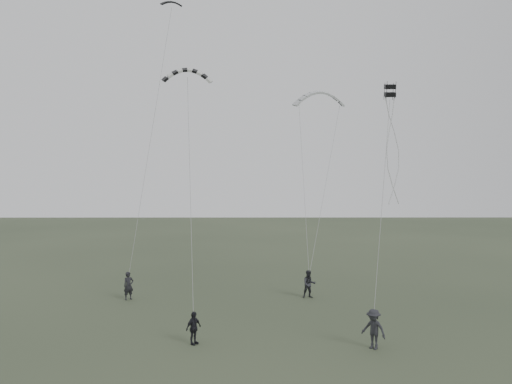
{
  "coord_description": "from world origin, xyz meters",
  "views": [
    {
      "loc": [
        1.13,
        -25.13,
        8.2
      ],
      "look_at": [
        1.23,
        6.02,
        7.11
      ],
      "focal_mm": 35.0,
      "sensor_mm": 36.0,
      "label": 1
    }
  ],
  "objects_px": {
    "kite_pale_large": "(319,92)",
    "kite_box": "(390,91)",
    "flyer_left": "(129,286)",
    "flyer_right": "(309,284)",
    "kite_striped": "(187,70)",
    "flyer_center": "(194,328)",
    "kite_dark_small": "(172,2)",
    "flyer_far": "(374,329)"
  },
  "relations": [
    {
      "from": "flyer_right",
      "to": "kite_dark_small",
      "type": "xyz_separation_m",
      "value": [
        -9.6,
        3.45,
        19.71
      ]
    },
    {
      "from": "kite_dark_small",
      "to": "kite_pale_large",
      "type": "height_order",
      "value": "kite_dark_small"
    },
    {
      "from": "flyer_far",
      "to": "kite_box",
      "type": "height_order",
      "value": "kite_box"
    },
    {
      "from": "flyer_right",
      "to": "kite_box",
      "type": "distance_m",
      "value": 13.5
    },
    {
      "from": "kite_dark_small",
      "to": "kite_pale_large",
      "type": "bearing_deg",
      "value": 3.37
    },
    {
      "from": "flyer_far",
      "to": "kite_striped",
      "type": "distance_m",
      "value": 18.96
    },
    {
      "from": "flyer_right",
      "to": "flyer_far",
      "type": "relative_size",
      "value": 0.97
    },
    {
      "from": "kite_dark_small",
      "to": "flyer_far",
      "type": "bearing_deg",
      "value": -66.72
    },
    {
      "from": "flyer_far",
      "to": "kite_box",
      "type": "distance_m",
      "value": 13.15
    },
    {
      "from": "flyer_right",
      "to": "kite_striped",
      "type": "relative_size",
      "value": 0.6
    },
    {
      "from": "flyer_right",
      "to": "flyer_center",
      "type": "xyz_separation_m",
      "value": [
        -6.59,
        -9.07,
        -0.12
      ]
    },
    {
      "from": "flyer_far",
      "to": "flyer_center",
      "type": "bearing_deg",
      "value": -142.76
    },
    {
      "from": "kite_dark_small",
      "to": "kite_pale_large",
      "type": "relative_size",
      "value": 0.36
    },
    {
      "from": "flyer_center",
      "to": "kite_box",
      "type": "distance_m",
      "value": 16.67
    },
    {
      "from": "flyer_far",
      "to": "kite_striped",
      "type": "xyz_separation_m",
      "value": [
        -9.82,
        8.43,
        13.85
      ]
    },
    {
      "from": "flyer_left",
      "to": "flyer_far",
      "type": "distance_m",
      "value": 16.68
    },
    {
      "from": "flyer_left",
      "to": "kite_dark_small",
      "type": "relative_size",
      "value": 1.21
    },
    {
      "from": "kite_striped",
      "to": "kite_box",
      "type": "height_order",
      "value": "kite_striped"
    },
    {
      "from": "flyer_left",
      "to": "kite_pale_large",
      "type": "bearing_deg",
      "value": -4.65
    },
    {
      "from": "kite_striped",
      "to": "flyer_right",
      "type": "bearing_deg",
      "value": 1.44
    },
    {
      "from": "kite_pale_large",
      "to": "kite_box",
      "type": "height_order",
      "value": "kite_pale_large"
    },
    {
      "from": "flyer_center",
      "to": "flyer_far",
      "type": "distance_m",
      "value": 8.57
    },
    {
      "from": "flyer_center",
      "to": "flyer_right",
      "type": "bearing_deg",
      "value": 2.6
    },
    {
      "from": "kite_dark_small",
      "to": "kite_box",
      "type": "relative_size",
      "value": 2.2
    },
    {
      "from": "flyer_left",
      "to": "flyer_right",
      "type": "relative_size",
      "value": 1.0
    },
    {
      "from": "flyer_left",
      "to": "kite_box",
      "type": "bearing_deg",
      "value": -51.16
    },
    {
      "from": "flyer_center",
      "to": "flyer_far",
      "type": "bearing_deg",
      "value": -55.8
    },
    {
      "from": "flyer_far",
      "to": "kite_striped",
      "type": "relative_size",
      "value": 0.61
    },
    {
      "from": "flyer_left",
      "to": "kite_box",
      "type": "height_order",
      "value": "kite_box"
    },
    {
      "from": "flyer_center",
      "to": "kite_striped",
      "type": "distance_m",
      "value": 16.06
    },
    {
      "from": "flyer_center",
      "to": "kite_dark_small",
      "type": "height_order",
      "value": "kite_dark_small"
    },
    {
      "from": "flyer_right",
      "to": "kite_pale_large",
      "type": "relative_size",
      "value": 0.43
    },
    {
      "from": "flyer_center",
      "to": "kite_striped",
      "type": "bearing_deg",
      "value": 47.92
    },
    {
      "from": "flyer_center",
      "to": "kite_striped",
      "type": "height_order",
      "value": "kite_striped"
    },
    {
      "from": "flyer_center",
      "to": "flyer_left",
      "type": "bearing_deg",
      "value": 70.22
    },
    {
      "from": "kite_striped",
      "to": "flyer_left",
      "type": "bearing_deg",
      "value": 160.13
    },
    {
      "from": "kite_dark_small",
      "to": "kite_striped",
      "type": "bearing_deg",
      "value": -87.87
    },
    {
      "from": "flyer_left",
      "to": "kite_box",
      "type": "distance_m",
      "value": 20.37
    },
    {
      "from": "flyer_right",
      "to": "flyer_center",
      "type": "bearing_deg",
      "value": -133.92
    },
    {
      "from": "kite_pale_large",
      "to": "kite_box",
      "type": "relative_size",
      "value": 6.14
    },
    {
      "from": "flyer_right",
      "to": "kite_pale_large",
      "type": "xyz_separation_m",
      "value": [
        1.65,
        7.85,
        13.97
      ]
    },
    {
      "from": "flyer_far",
      "to": "kite_striped",
      "type": "bearing_deg",
      "value": -179.0
    }
  ]
}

